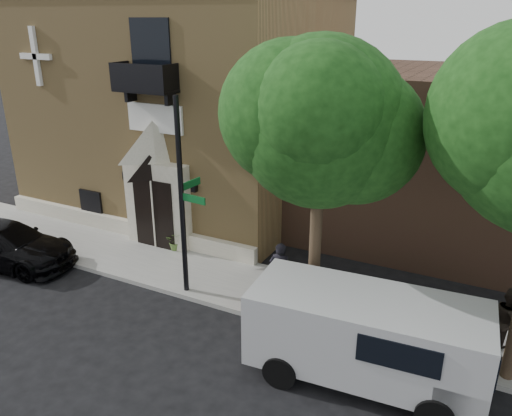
{
  "coord_description": "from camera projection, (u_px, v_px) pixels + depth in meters",
  "views": [
    {
      "loc": [
        10.05,
        -10.97,
        8.21
      ],
      "look_at": [
        3.44,
        2.0,
        2.63
      ],
      "focal_mm": 35.0,
      "sensor_mm": 36.0,
      "label": 1
    }
  ],
  "objects": [
    {
      "name": "ground",
      "position": [
        135.0,
        285.0,
        16.32
      ],
      "size": [
        120.0,
        120.0,
        0.0
      ],
      "primitive_type": "plane",
      "color": "black",
      "rests_on": "ground"
    },
    {
      "name": "sidewalk",
      "position": [
        186.0,
        270.0,
        17.12
      ],
      "size": [
        42.0,
        3.0,
        0.15
      ],
      "primitive_type": "cube",
      "color": "gray",
      "rests_on": "ground"
    },
    {
      "name": "church",
      "position": [
        189.0,
        102.0,
        22.55
      ],
      "size": [
        12.2,
        11.01,
        9.3
      ],
      "color": "tan",
      "rests_on": "ground"
    },
    {
      "name": "street_tree_left",
      "position": [
        320.0,
        122.0,
        11.96
      ],
      "size": [
        4.97,
        4.38,
        7.77
      ],
      "color": "#38281C",
      "rests_on": "sidewalk"
    },
    {
      "name": "black_sedan",
      "position": [
        5.0,
        244.0,
        17.5
      ],
      "size": [
        5.42,
        2.85,
        1.5
      ],
      "primitive_type": "imported",
      "rotation": [
        0.0,
        0.0,
        1.72
      ],
      "color": "black",
      "rests_on": "ground"
    },
    {
      "name": "cargo_van",
      "position": [
        374.0,
        337.0,
        11.6
      ],
      "size": [
        5.59,
        2.61,
        2.22
      ],
      "rotation": [
        0.0,
        0.0,
        0.07
      ],
      "color": "#BABBBE",
      "rests_on": "ground"
    },
    {
      "name": "street_sign",
      "position": [
        182.0,
        199.0,
        14.68
      ],
      "size": [
        0.96,
        0.99,
        6.07
      ],
      "rotation": [
        0.0,
        0.0,
        -0.1
      ],
      "color": "black",
      "rests_on": "sidewalk"
    },
    {
      "name": "fire_hydrant",
      "position": [
        256.0,
        297.0,
        14.53
      ],
      "size": [
        0.48,
        0.39,
        0.85
      ],
      "color": "maroon",
      "rests_on": "sidewalk"
    },
    {
      "name": "dumpster",
      "position": [
        321.0,
        299.0,
        14.09
      ],
      "size": [
        1.89,
        1.18,
        1.18
      ],
      "rotation": [
        0.0,
        0.0,
        0.09
      ],
      "color": "black",
      "rests_on": "sidewalk"
    },
    {
      "name": "planter",
      "position": [
        175.0,
        241.0,
        18.36
      ],
      "size": [
        0.74,
        0.69,
        0.69
      ],
      "primitive_type": "imported",
      "rotation": [
        0.0,
        0.0,
        0.28
      ],
      "color": "#547433",
      "rests_on": "sidewalk"
    },
    {
      "name": "pedestrian_near",
      "position": [
        280.0,
        272.0,
        14.93
      ],
      "size": [
        0.74,
        0.54,
        1.87
      ],
      "primitive_type": "imported",
      "rotation": [
        0.0,
        0.0,
        3.28
      ],
      "color": "black",
      "rests_on": "sidewalk"
    },
    {
      "name": "pedestrian_far",
      "position": [
        509.0,
        322.0,
        12.49
      ],
      "size": [
        0.76,
        0.94,
        1.85
      ],
      "primitive_type": "imported",
      "rotation": [
        0.0,
        0.0,
        1.63
      ],
      "color": "black",
      "rests_on": "sidewalk"
    }
  ]
}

